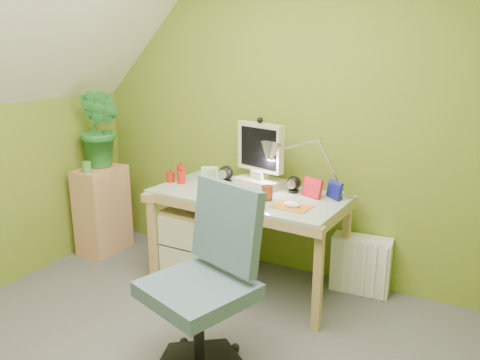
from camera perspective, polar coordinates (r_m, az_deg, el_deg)
The scene contains 19 objects.
wall_back at distance 3.48m, azimuth 4.75°, elevation 7.90°, with size 3.20×0.01×2.40m, color olive.
desk at distance 3.35m, azimuth 1.00°, elevation -7.38°, with size 1.32×0.66×0.71m, color tan, non-canonical shape.
monitor at distance 3.32m, azimuth 2.48°, elevation 3.45°, with size 0.37×0.22×0.51m, color beige, non-canonical shape.
speaker_left at distance 3.47m, azimuth -1.71°, elevation 0.74°, with size 0.11×0.11×0.13m, color black, non-canonical shape.
speaker_right at distance 3.25m, azimuth 6.57°, elevation -0.52°, with size 0.10×0.10×0.12m, color black, non-canonical shape.
keyboard at distance 3.15m, azimuth -1.44°, elevation -1.85°, with size 0.42×0.14×0.02m, color white.
mousepad at distance 2.96m, azimuth 6.32°, elevation -3.25°, with size 0.23×0.17×0.01m, color #C16A1E.
mouse at distance 2.95m, azimuth 6.33°, elevation -2.95°, with size 0.11×0.07×0.04m, color white.
amber_tumbler at distance 3.07m, azimuth 3.32°, elevation -1.57°, with size 0.07×0.07×0.10m, color #953B15.
candle_cluster at distance 3.53m, azimuth -7.58°, elevation 0.78°, with size 0.16×0.14×0.12m, color red, non-canonical shape.
photo_frame_red at distance 3.16m, azimuth 8.82°, elevation -0.92°, with size 0.15×0.02×0.13m, color red.
photo_frame_blue at distance 3.15m, azimuth 11.46°, elevation -1.17°, with size 0.14×0.02×0.12m, color navy.
photo_frame_green at distance 3.52m, azimuth -3.70°, elevation 0.78°, with size 0.13×0.02×0.11m, color #A5CE8D.
desk_lamp at distance 3.15m, azimuth 9.88°, elevation 3.20°, with size 0.54×0.23×0.58m, color #B4B4B9, non-canonical shape.
side_ledge at distance 4.10m, azimuth -16.40°, elevation -3.54°, with size 0.27×0.41×0.73m, color tan.
potted_plant at distance 3.98m, azimuth -16.65°, elevation 6.01°, with size 0.35×0.28×0.64m, color #297B34.
green_cup at distance 3.88m, azimuth -18.19°, elevation 1.50°, with size 0.07×0.07×0.09m, color #4D923C.
task_chair at distance 2.43m, azimuth -5.20°, elevation -12.80°, with size 0.56×0.56×1.02m, color #41596B, non-canonical shape.
radiator at distance 3.46m, azimuth 14.53°, elevation -9.92°, with size 0.40×0.16×0.40m, color silver.
Camera 1 is at (1.39, -1.56, 1.66)m, focal length 35.00 mm.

